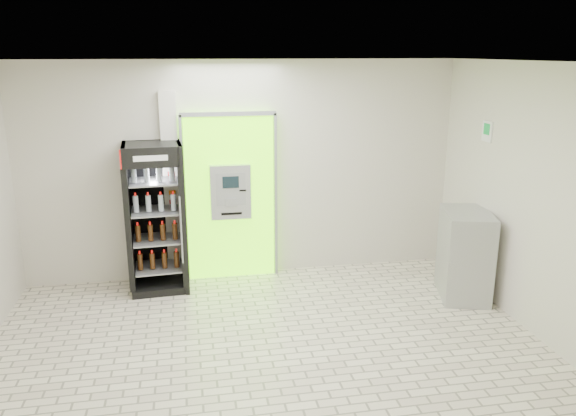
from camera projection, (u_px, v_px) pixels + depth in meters
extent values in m
plane|color=beige|center=(272.00, 361.00, 5.81)|extent=(6.00, 6.00, 0.00)
plane|color=beige|center=(243.00, 171.00, 7.77)|extent=(6.00, 0.00, 6.00)
plane|color=beige|center=(342.00, 357.00, 3.03)|extent=(6.00, 0.00, 6.00)
plane|color=beige|center=(551.00, 208.00, 5.93)|extent=(0.00, 5.00, 5.00)
plane|color=white|center=(270.00, 63.00, 5.00)|extent=(6.00, 6.00, 0.00)
cube|color=#6DF508|center=(230.00, 197.00, 7.76)|extent=(1.20, 0.12, 2.30)
cube|color=gray|center=(228.00, 114.00, 7.39)|extent=(1.28, 0.04, 0.06)
cube|color=gray|center=(184.00, 200.00, 7.59)|extent=(0.04, 0.04, 2.30)
cube|color=gray|center=(276.00, 196.00, 7.81)|extent=(0.04, 0.04, 2.30)
cube|color=black|center=(239.00, 242.00, 7.90)|extent=(0.62, 0.01, 0.67)
cube|color=black|center=(203.00, 139.00, 7.43)|extent=(0.22, 0.01, 0.18)
cube|color=#A1A3A8|center=(231.00, 192.00, 7.63)|extent=(0.55, 0.12, 0.75)
cube|color=black|center=(231.00, 182.00, 7.53)|extent=(0.22, 0.01, 0.16)
cube|color=gray|center=(231.00, 202.00, 7.60)|extent=(0.16, 0.01, 0.12)
cube|color=black|center=(243.00, 190.00, 7.59)|extent=(0.09, 0.01, 0.02)
cube|color=black|center=(232.00, 214.00, 7.65)|extent=(0.28, 0.01, 0.03)
cube|color=silver|center=(172.00, 189.00, 7.60)|extent=(0.22, 0.10, 2.60)
cube|color=#193FB2|center=(171.00, 164.00, 7.46)|extent=(0.09, 0.01, 0.06)
cube|color=red|center=(171.00, 174.00, 7.49)|extent=(0.09, 0.01, 0.06)
cube|color=yellow|center=(172.00, 183.00, 7.53)|extent=(0.09, 0.01, 0.06)
cube|color=orange|center=(172.00, 192.00, 7.56)|extent=(0.09, 0.01, 0.06)
cube|color=red|center=(173.00, 202.00, 7.60)|extent=(0.09, 0.01, 0.06)
cube|color=black|center=(156.00, 218.00, 7.37)|extent=(0.78, 0.72, 1.97)
cube|color=black|center=(157.00, 211.00, 7.66)|extent=(0.74, 0.10, 1.97)
cube|color=red|center=(151.00, 158.00, 6.83)|extent=(0.72, 0.05, 0.24)
cube|color=white|center=(151.00, 158.00, 6.82)|extent=(0.41, 0.03, 0.07)
cube|color=black|center=(161.00, 284.00, 7.62)|extent=(0.78, 0.72, 0.10)
cylinder|color=gray|center=(181.00, 230.00, 7.11)|extent=(0.03, 0.03, 0.89)
cube|color=gray|center=(159.00, 267.00, 7.56)|extent=(0.66, 0.61, 0.02)
cube|color=gray|center=(158.00, 239.00, 7.45)|extent=(0.66, 0.61, 0.02)
cube|color=gray|center=(156.00, 211.00, 7.34)|extent=(0.66, 0.61, 0.02)
cube|color=gray|center=(154.00, 181.00, 7.24)|extent=(0.66, 0.61, 0.02)
cube|color=#A1A3A8|center=(465.00, 254.00, 7.23)|extent=(0.78, 0.98, 1.14)
cube|color=gray|center=(444.00, 252.00, 7.17)|extent=(0.23, 0.81, 0.01)
cube|color=white|center=(487.00, 131.00, 7.08)|extent=(0.02, 0.22, 0.26)
cube|color=#0B7E2F|center=(487.00, 129.00, 7.07)|extent=(0.00, 0.14, 0.14)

